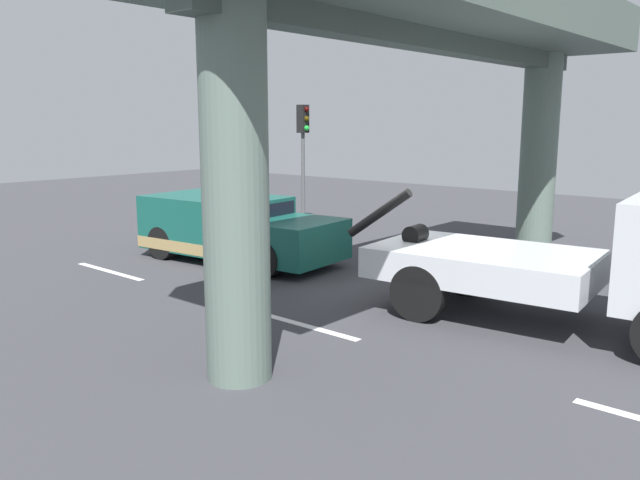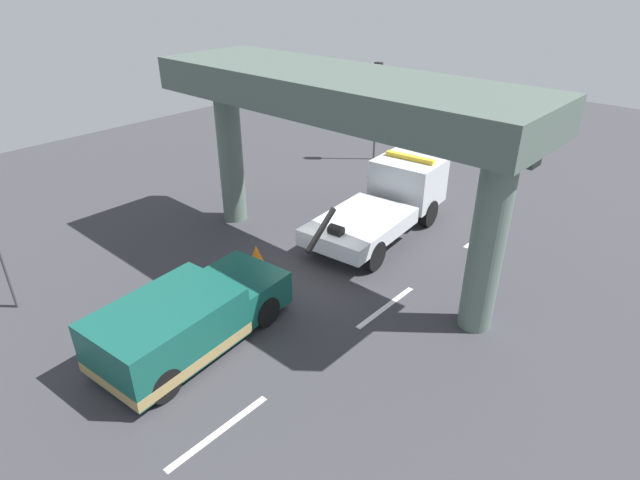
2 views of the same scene
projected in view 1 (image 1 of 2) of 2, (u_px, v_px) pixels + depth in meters
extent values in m
cube|color=#38383D|center=(389.00, 294.00, 13.04)|extent=(60.00, 40.00, 0.10)
cube|color=silver|center=(110.00, 271.00, 14.82)|extent=(2.60, 0.16, 0.01)
cube|color=silver|center=(299.00, 324.00, 10.98)|extent=(2.60, 0.16, 0.01)
cube|color=silver|center=(484.00, 264.00, 11.42)|extent=(4.05, 2.75, 0.55)
cube|color=#196B9E|center=(507.00, 257.00, 12.41)|extent=(3.63, 0.37, 0.20)
cylinder|color=black|center=(379.00, 213.00, 12.53)|extent=(1.42, 0.31, 1.07)
cylinder|color=black|center=(415.00, 234.00, 12.14)|extent=(0.40, 0.48, 0.36)
cylinder|color=black|center=(465.00, 270.00, 12.77)|extent=(1.03, 0.41, 1.00)
cylinder|color=black|center=(419.00, 293.00, 11.10)|extent=(1.03, 0.41, 1.00)
cube|color=#145147|center=(216.00, 222.00, 16.23)|extent=(3.65, 2.52, 1.35)
cube|color=#145147|center=(297.00, 241.00, 14.80)|extent=(1.92, 2.27, 0.95)
cube|color=black|center=(269.00, 217.00, 15.19)|extent=(0.24, 1.93, 0.59)
cube|color=#9E8451|center=(217.00, 241.00, 16.32)|extent=(3.67, 2.54, 0.28)
cylinder|color=black|center=(316.00, 246.00, 15.71)|extent=(0.86, 0.36, 0.84)
cylinder|color=black|center=(265.00, 259.00, 14.17)|extent=(0.86, 0.36, 0.84)
cylinder|color=black|center=(216.00, 232.00, 17.63)|extent=(0.86, 0.36, 0.84)
cylinder|color=black|center=(163.00, 243.00, 16.09)|extent=(0.86, 0.36, 0.84)
cylinder|color=#596B60|center=(538.00, 159.00, 15.68)|extent=(0.88, 0.88, 5.04)
cylinder|color=#596B60|center=(235.00, 194.00, 8.24)|extent=(0.88, 0.88, 5.04)
cube|color=#4B5B52|center=(439.00, 3.00, 11.40)|extent=(3.60, 11.97, 0.99)
cube|color=#3E4A43|center=(438.00, 42.00, 11.53)|extent=(0.50, 11.57, 0.36)
cylinder|color=#515456|center=(303.00, 180.00, 21.04)|extent=(0.12, 0.12, 3.08)
cube|color=black|center=(303.00, 119.00, 20.67)|extent=(0.28, 0.32, 0.90)
sphere|color=#360605|center=(306.00, 109.00, 20.51)|extent=(0.18, 0.18, 0.18)
sphere|color=#3A2D06|center=(307.00, 119.00, 20.57)|extent=(0.18, 0.18, 0.18)
sphere|color=green|center=(307.00, 128.00, 20.62)|extent=(0.18, 0.18, 0.18)
cone|color=orange|center=(398.00, 255.00, 14.81)|extent=(0.57, 0.57, 0.75)
cube|color=black|center=(398.00, 270.00, 14.88)|extent=(0.63, 0.63, 0.03)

